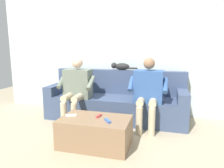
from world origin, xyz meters
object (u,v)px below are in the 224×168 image
(coffee_table, at_px, (95,132))
(person_left_seated, at_px, (148,89))
(couch, at_px, (116,103))
(person_right_seated, at_px, (77,86))
(remote_blue, at_px, (108,121))
(remote_red, at_px, (99,116))
(remote_white, at_px, (71,115))
(cat_on_backrest, at_px, (120,66))

(coffee_table, relative_size, person_left_seated, 0.81)
(couch, height_order, coffee_table, couch)
(person_right_seated, height_order, remote_blue, person_right_seated)
(remote_red, bearing_deg, person_left_seated, -30.71)
(person_left_seated, bearing_deg, remote_white, 40.08)
(person_right_seated, bearing_deg, couch, -149.92)
(cat_on_backrest, relative_size, remote_blue, 3.62)
(remote_white, distance_m, remote_red, 0.37)
(person_left_seated, distance_m, remote_red, 0.94)
(person_left_seated, xyz_separation_m, remote_blue, (0.40, 0.85, -0.24))
(couch, relative_size, person_right_seated, 2.19)
(cat_on_backrest, xyz_separation_m, remote_blue, (-0.16, 1.40, -0.54))
(couch, distance_m, remote_white, 1.14)
(person_left_seated, distance_m, remote_blue, 0.97)
(person_left_seated, xyz_separation_m, cat_on_backrest, (0.56, -0.55, 0.29))
(cat_on_backrest, distance_m, remote_blue, 1.50)
(person_left_seated, bearing_deg, person_right_seated, 1.68)
(cat_on_backrest, bearing_deg, person_right_seated, 43.26)
(couch, height_order, remote_blue, couch)
(couch, xyz_separation_m, person_left_seated, (-0.59, 0.31, 0.34))
(couch, bearing_deg, coffee_table, 90.00)
(coffee_table, bearing_deg, cat_on_backrest, -91.19)
(remote_red, bearing_deg, coffee_table, 165.81)
(cat_on_backrest, height_order, remote_red, cat_on_backrest)
(person_right_seated, distance_m, remote_white, 0.82)
(cat_on_backrest, relative_size, remote_red, 4.37)
(remote_red, bearing_deg, remote_white, 109.27)
(couch, xyz_separation_m, cat_on_backrest, (-0.03, -0.24, 0.63))
(remote_blue, bearing_deg, remote_white, -136.81)
(coffee_table, xyz_separation_m, remote_white, (0.33, 0.00, 0.19))
(cat_on_backrest, xyz_separation_m, remote_red, (-0.00, 1.25, -0.54))
(couch, xyz_separation_m, coffee_table, (0.00, 1.08, -0.10))
(couch, xyz_separation_m, person_right_seated, (0.59, 0.34, 0.33))
(remote_blue, xyz_separation_m, remote_red, (0.16, -0.14, -0.00))
(couch, distance_m, person_right_seated, 0.76)
(couch, relative_size, remote_blue, 17.81)
(remote_blue, height_order, remote_white, remote_blue)
(cat_on_backrest, bearing_deg, person_left_seated, 135.84)
(couch, xyz_separation_m, remote_white, (0.33, 1.09, 0.09))
(person_left_seated, bearing_deg, remote_red, 51.40)
(couch, distance_m, person_left_seated, 0.75)
(remote_blue, distance_m, remote_red, 0.21)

